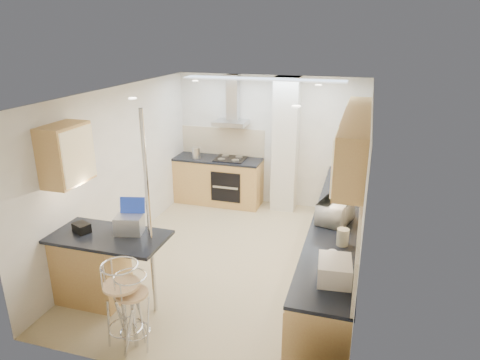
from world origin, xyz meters
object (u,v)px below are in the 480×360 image
(microwave, at_px, (335,211))
(bread_bin, at_px, (335,270))
(bar_stool_near, at_px, (123,306))
(bar_stool_end, at_px, (133,312))
(laptop, at_px, (129,224))

(microwave, xyz_separation_m, bread_bin, (0.11, -1.39, -0.04))
(microwave, distance_m, bar_stool_near, 2.81)
(microwave, bearing_deg, bar_stool_end, 149.70)
(laptop, relative_size, bar_stool_end, 0.36)
(microwave, relative_size, bread_bin, 1.29)
(laptop, relative_size, bread_bin, 0.79)
(laptop, relative_size, bar_stool_near, 0.32)
(microwave, height_order, bread_bin, microwave)
(microwave, bearing_deg, bread_bin, -160.14)
(bread_bin, bearing_deg, laptop, 167.19)
(laptop, bearing_deg, microwave, 10.86)
(laptop, bearing_deg, bar_stool_end, -73.84)
(laptop, distance_m, bread_bin, 2.49)
(microwave, relative_size, laptop, 1.64)
(microwave, relative_size, bar_stool_end, 0.59)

